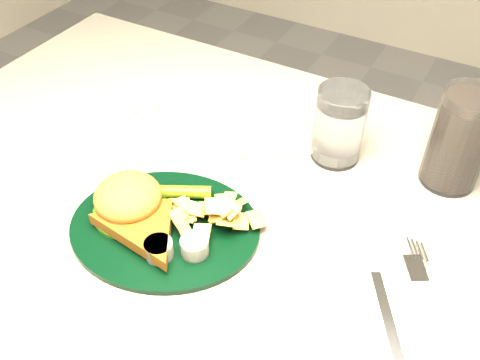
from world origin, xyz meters
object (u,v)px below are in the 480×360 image
object	(u,v)px
water_glass	(339,125)
fork_napkin	(391,314)
cola_glass	(460,140)
table	(230,334)
dinner_plate	(163,214)

from	to	relation	value
water_glass	fork_napkin	size ratio (longest dim) A/B	0.66
water_glass	cola_glass	size ratio (longest dim) A/B	0.79
cola_glass	fork_napkin	distance (m)	0.30
table	fork_napkin	world-z (taller)	fork_napkin
table	cola_glass	distance (m)	0.57
table	fork_napkin	size ratio (longest dim) A/B	6.26
table	dinner_plate	world-z (taller)	dinner_plate
dinner_plate	water_glass	bearing A→B (deg)	43.27
dinner_plate	fork_napkin	bearing A→B (deg)	-14.99
table	cola_glass	size ratio (longest dim) A/B	7.48
water_glass	fork_napkin	bearing A→B (deg)	-55.48
table	cola_glass	xyz separation A→B (m)	(0.28, 0.21, 0.46)
cola_glass	table	bearing A→B (deg)	-142.48
table	water_glass	bearing A→B (deg)	60.60
table	dinner_plate	distance (m)	0.42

